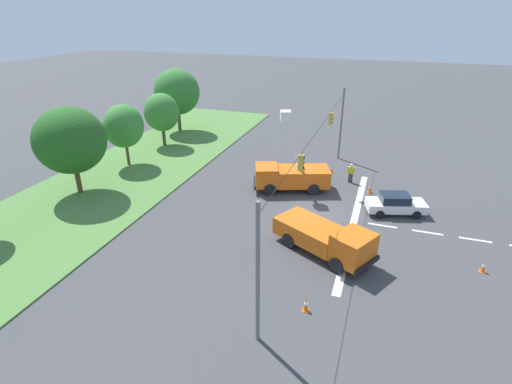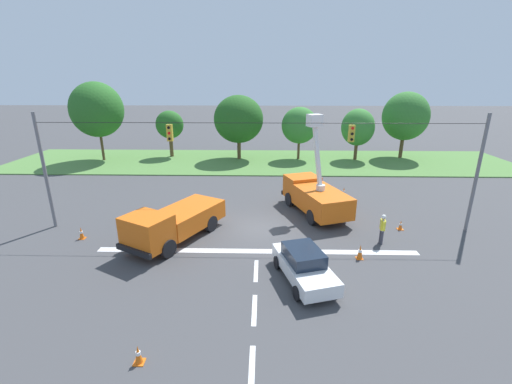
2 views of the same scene
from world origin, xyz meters
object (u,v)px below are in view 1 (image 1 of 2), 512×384
(traffic_cone_foreground_left, at_px, (332,169))
(traffic_cone_near_bucket, at_px, (484,267))
(utility_truck_support_near, at_px, (326,238))
(traffic_cone_foreground_right, at_px, (263,169))
(tree_east, at_px, (124,126))
(road_worker, at_px, (351,172))
(tree_far_east, at_px, (162,112))
(tree_centre, at_px, (70,140))
(utility_truck_bucket_lift, at_px, (291,175))
(traffic_cone_mid_left, at_px, (370,188))
(traffic_cone_mid_right, at_px, (306,305))
(tree_east_end, at_px, (177,92))
(sedan_white, at_px, (395,204))

(traffic_cone_foreground_left, relative_size, traffic_cone_near_bucket, 0.90)
(utility_truck_support_near, relative_size, traffic_cone_near_bucket, 10.03)
(traffic_cone_foreground_right, bearing_deg, tree_east, 100.37)
(road_worker, bearing_deg, tree_far_east, 79.82)
(tree_centre, relative_size, utility_truck_bucket_lift, 1.07)
(tree_far_east, height_order, road_worker, tree_far_east)
(tree_east, height_order, traffic_cone_mid_left, tree_east)
(traffic_cone_foreground_right, relative_size, traffic_cone_mid_right, 1.11)
(utility_truck_bucket_lift, bearing_deg, traffic_cone_mid_right, -162.60)
(utility_truck_support_near, bearing_deg, tree_east_end, 45.82)
(traffic_cone_foreground_right, bearing_deg, tree_far_east, 72.25)
(tree_far_east, distance_m, tree_east_end, 5.80)
(utility_truck_bucket_lift, bearing_deg, sedan_white, -101.06)
(traffic_cone_mid_left, bearing_deg, tree_centre, 109.18)
(tree_far_east, height_order, traffic_cone_foreground_right, tree_far_east)
(traffic_cone_foreground_left, height_order, traffic_cone_mid_left, traffic_cone_mid_left)
(utility_truck_bucket_lift, distance_m, road_worker, 5.67)
(traffic_cone_mid_right, distance_m, traffic_cone_near_bucket, 11.29)
(tree_centre, distance_m, traffic_cone_near_bucket, 30.36)
(utility_truck_bucket_lift, height_order, traffic_cone_foreground_right, utility_truck_bucket_lift)
(traffic_cone_foreground_right, distance_m, traffic_cone_near_bucket, 20.01)
(tree_centre, relative_size, traffic_cone_foreground_right, 8.95)
(road_worker, bearing_deg, traffic_cone_foreground_left, 46.27)
(tree_east, height_order, road_worker, tree_east)
(traffic_cone_near_bucket, bearing_deg, sedan_white, 40.29)
(traffic_cone_foreground_left, bearing_deg, traffic_cone_mid_left, -133.29)
(sedan_white, bearing_deg, traffic_cone_near_bucket, -139.71)
(traffic_cone_foreground_right, xyz_separation_m, traffic_cone_mid_right, (-17.14, -7.87, -0.05))
(utility_truck_bucket_lift, height_order, traffic_cone_near_bucket, utility_truck_bucket_lift)
(tree_east, distance_m, utility_truck_bucket_lift, 16.66)
(utility_truck_support_near, bearing_deg, tree_centre, 83.62)
(tree_far_east, distance_m, traffic_cone_foreground_left, 19.45)
(traffic_cone_foreground_left, bearing_deg, traffic_cone_mid_right, -174.84)
(road_worker, xyz_separation_m, traffic_cone_near_bucket, (-10.90, -8.98, -0.66))
(tree_east, relative_size, traffic_cone_mid_left, 7.50)
(tree_east_end, height_order, utility_truck_support_near, tree_east_end)
(tree_east_end, relative_size, traffic_cone_near_bucket, 10.97)
(tree_centre, relative_size, traffic_cone_mid_left, 9.12)
(tree_east_end, distance_m, traffic_cone_mid_right, 34.95)
(tree_east, bearing_deg, utility_truck_support_near, -113.71)
(utility_truck_bucket_lift, distance_m, traffic_cone_mid_right, 15.03)
(traffic_cone_mid_left, bearing_deg, tree_far_east, 76.56)
(road_worker, xyz_separation_m, traffic_cone_foreground_left, (1.84, 1.93, -0.70))
(road_worker, bearing_deg, traffic_cone_mid_left, -132.81)
(traffic_cone_mid_left, bearing_deg, traffic_cone_mid_right, 172.83)
(tree_east, bearing_deg, tree_centre, -179.54)
(utility_truck_bucket_lift, bearing_deg, tree_east, 88.49)
(traffic_cone_foreground_right, distance_m, traffic_cone_mid_right, 18.86)
(tree_centre, xyz_separation_m, tree_east, (6.87, 0.06, -0.67))
(tree_east_end, bearing_deg, traffic_cone_mid_right, -140.80)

